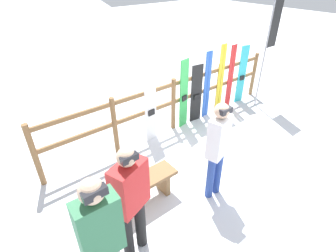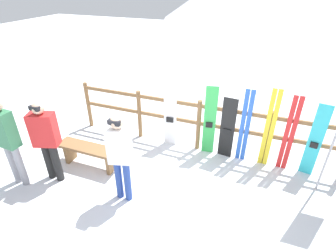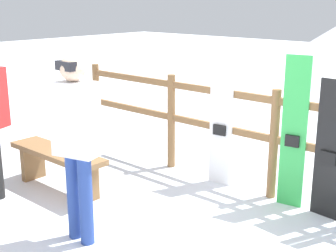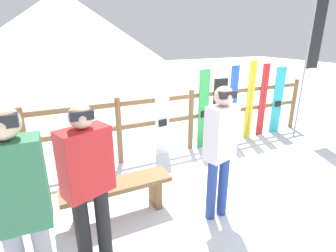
% 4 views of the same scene
% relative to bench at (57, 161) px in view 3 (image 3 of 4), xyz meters
% --- Properties ---
extents(fence, '(5.98, 0.10, 1.21)m').
position_rel_bench_xyz_m(fence, '(1.92, 1.44, 0.37)').
color(fence, brown).
rests_on(fence, ground).
extents(bench, '(1.37, 0.36, 0.47)m').
position_rel_bench_xyz_m(bench, '(0.00, 0.00, 0.00)').
color(bench, brown).
rests_on(bench, ground).
extents(person_white, '(0.43, 0.31, 1.68)m').
position_rel_bench_xyz_m(person_white, '(1.12, -0.55, 0.64)').
color(person_white, navy).
rests_on(person_white, ground).
extents(snowboard_white, '(0.29, 0.08, 1.48)m').
position_rel_bench_xyz_m(snowboard_white, '(1.27, 1.38, 0.38)').
color(snowboard_white, white).
rests_on(snowboard_white, ground).
extents(snowboard_green, '(0.26, 0.09, 1.60)m').
position_rel_bench_xyz_m(snowboard_green, '(2.18, 1.38, 0.44)').
color(snowboard_green, green).
rests_on(snowboard_green, ground).
extents(snowboard_black_stripe, '(0.31, 0.08, 1.40)m').
position_rel_bench_xyz_m(snowboard_black_stripe, '(2.57, 1.38, 0.34)').
color(snowboard_black_stripe, black).
rests_on(snowboard_black_stripe, ground).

